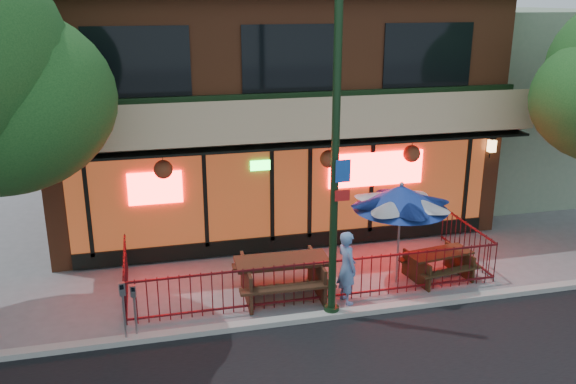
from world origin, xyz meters
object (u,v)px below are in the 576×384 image
object	(u,v)px
patio_umbrella	(401,197)
parking_meter_far	(123,302)
picnic_table_left	(282,272)
picnic_table_right	(438,261)
parking_meter_near	(134,303)
street_light	(335,172)
pedestrian	(347,267)

from	to	relation	value
patio_umbrella	parking_meter_far	size ratio (longest dim) A/B	1.91
picnic_table_left	patio_umbrella	xyz separation A→B (m)	(2.78, 0.04, 1.52)
picnic_table_right	parking_meter_near	bearing A→B (deg)	-171.07
street_light	patio_umbrella	size ratio (longest dim) A/B	2.84
picnic_table_left	pedestrian	size ratio (longest dim) A/B	1.28
picnic_table_left	picnic_table_right	world-z (taller)	picnic_table_left
pedestrian	parking_meter_far	xyz separation A→B (m)	(-4.69, -0.58, 0.05)
patio_umbrella	parking_meter_far	world-z (taller)	patio_umbrella
street_light	picnic_table_left	world-z (taller)	street_light
picnic_table_left	pedestrian	xyz separation A→B (m)	(1.30, -0.60, 0.24)
parking_meter_near	patio_umbrella	bearing A→B (deg)	10.83
picnic_table_right	patio_umbrella	xyz separation A→B (m)	(-1.04, 0.04, 1.66)
street_light	patio_umbrella	xyz separation A→B (m)	(1.96, 1.14, -1.05)
picnic_table_right	parking_meter_far	size ratio (longest dim) A/B	1.34
street_light	patio_umbrella	distance (m)	2.50
street_light	parking_meter_near	bearing A→B (deg)	179.96
picnic_table_left	picnic_table_right	size ratio (longest dim) A/B	1.23
picnic_table_left	parking_meter_far	xyz separation A→B (m)	(-3.39, -1.18, 0.29)
picnic_table_left	street_light	bearing A→B (deg)	-53.61
street_light	pedestrian	xyz separation A→B (m)	(0.49, 0.50, -2.32)
picnic_table_left	pedestrian	bearing A→B (deg)	-24.70
patio_umbrella	parking_meter_far	xyz separation A→B (m)	(-6.16, -1.22, -1.23)
picnic_table_right	parking_meter_near	size ratio (longest dim) A/B	1.48
patio_umbrella	parking_meter_near	world-z (taller)	patio_umbrella
parking_meter_near	picnic_table_right	bearing A→B (deg)	8.93
pedestrian	parking_meter_far	bearing A→B (deg)	86.64
parking_meter_near	pedestrian	bearing A→B (deg)	6.35
picnic_table_right	patio_umbrella	size ratio (longest dim) A/B	0.70
patio_umbrella	parking_meter_far	bearing A→B (deg)	-168.79
pedestrian	parking_meter_near	xyz separation A→B (m)	(-4.49, -0.50, -0.04)
patio_umbrella	parking_meter_near	distance (m)	6.21
picnic_table_right	patio_umbrella	bearing A→B (deg)	177.75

